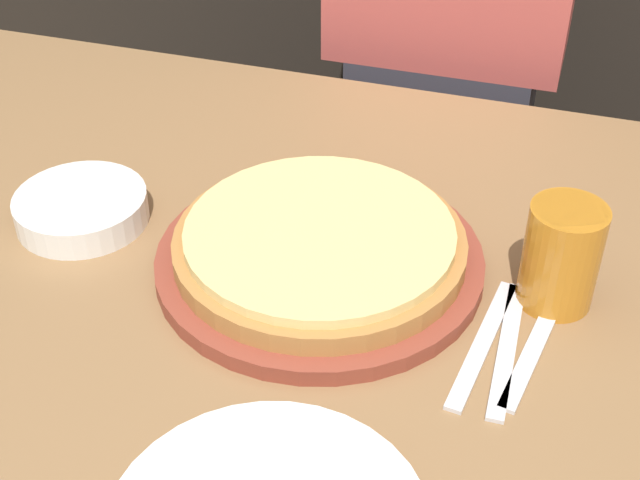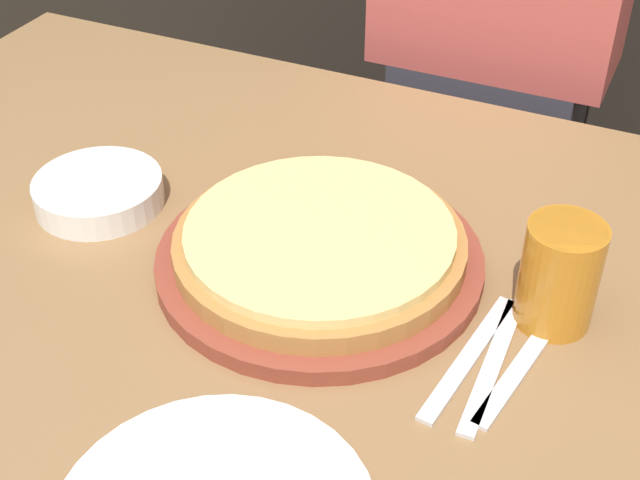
{
  "view_description": "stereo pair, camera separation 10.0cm",
  "coord_description": "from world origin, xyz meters",
  "px_view_note": "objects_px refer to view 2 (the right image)",
  "views": [
    {
      "loc": [
        0.24,
        -0.71,
        1.4
      ],
      "look_at": [
        0.0,
        0.05,
        0.79
      ],
      "focal_mm": 50.0,
      "sensor_mm": 36.0,
      "label": 1
    },
    {
      "loc": [
        0.33,
        -0.67,
        1.4
      ],
      "look_at": [
        0.0,
        0.05,
        0.79
      ],
      "focal_mm": 50.0,
      "sensor_mm": 36.0,
      "label": 2
    }
  ],
  "objects_px": {
    "beer_glass": "(560,271)",
    "dinner_knife": "(493,364)",
    "diner_person": "(489,97)",
    "spoon": "(517,371)",
    "fork": "(469,357)",
    "side_bowl": "(99,192)",
    "pizza_on_board": "(320,250)"
  },
  "relations": [
    {
      "from": "side_bowl",
      "to": "diner_person",
      "type": "xyz_separation_m",
      "value": [
        0.33,
        0.65,
        -0.11
      ]
    },
    {
      "from": "fork",
      "to": "side_bowl",
      "type": "bearing_deg",
      "value": 171.91
    },
    {
      "from": "side_bowl",
      "to": "spoon",
      "type": "relative_size",
      "value": 0.93
    },
    {
      "from": "side_bowl",
      "to": "diner_person",
      "type": "height_order",
      "value": "diner_person"
    },
    {
      "from": "beer_glass",
      "to": "side_bowl",
      "type": "bearing_deg",
      "value": -177.62
    },
    {
      "from": "spoon",
      "to": "diner_person",
      "type": "bearing_deg",
      "value": 107.35
    },
    {
      "from": "dinner_knife",
      "to": "beer_glass",
      "type": "bearing_deg",
      "value": 68.9
    },
    {
      "from": "dinner_knife",
      "to": "spoon",
      "type": "relative_size",
      "value": 1.17
    },
    {
      "from": "beer_glass",
      "to": "dinner_knife",
      "type": "height_order",
      "value": "beer_glass"
    },
    {
      "from": "pizza_on_board",
      "to": "diner_person",
      "type": "height_order",
      "value": "diner_person"
    },
    {
      "from": "fork",
      "to": "spoon",
      "type": "relative_size",
      "value": 1.18
    },
    {
      "from": "beer_glass",
      "to": "diner_person",
      "type": "distance_m",
      "value": 0.69
    },
    {
      "from": "dinner_knife",
      "to": "spoon",
      "type": "height_order",
      "value": "same"
    },
    {
      "from": "spoon",
      "to": "pizza_on_board",
      "type": "bearing_deg",
      "value": 164.22
    },
    {
      "from": "pizza_on_board",
      "to": "fork",
      "type": "relative_size",
      "value": 1.83
    },
    {
      "from": "pizza_on_board",
      "to": "diner_person",
      "type": "xyz_separation_m",
      "value": [
        0.02,
        0.65,
        -0.12
      ]
    },
    {
      "from": "beer_glass",
      "to": "fork",
      "type": "relative_size",
      "value": 0.59
    },
    {
      "from": "dinner_knife",
      "to": "pizza_on_board",
      "type": "bearing_deg",
      "value": 162.56
    },
    {
      "from": "pizza_on_board",
      "to": "beer_glass",
      "type": "relative_size",
      "value": 3.11
    },
    {
      "from": "fork",
      "to": "dinner_knife",
      "type": "xyz_separation_m",
      "value": [
        0.02,
        0.0,
        0.0
      ]
    },
    {
      "from": "diner_person",
      "to": "dinner_knife",
      "type": "bearing_deg",
      "value": -74.47
    },
    {
      "from": "fork",
      "to": "dinner_knife",
      "type": "height_order",
      "value": "same"
    },
    {
      "from": "side_bowl",
      "to": "fork",
      "type": "height_order",
      "value": "side_bowl"
    },
    {
      "from": "side_bowl",
      "to": "fork",
      "type": "distance_m",
      "value": 0.51
    },
    {
      "from": "beer_glass",
      "to": "spoon",
      "type": "relative_size",
      "value": 0.69
    },
    {
      "from": "fork",
      "to": "spoon",
      "type": "bearing_deg",
      "value": 0.0
    },
    {
      "from": "dinner_knife",
      "to": "fork",
      "type": "bearing_deg",
      "value": 180.0
    },
    {
      "from": "dinner_knife",
      "to": "diner_person",
      "type": "bearing_deg",
      "value": 105.53
    },
    {
      "from": "beer_glass",
      "to": "fork",
      "type": "height_order",
      "value": "beer_glass"
    },
    {
      "from": "beer_glass",
      "to": "diner_person",
      "type": "xyz_separation_m",
      "value": [
        -0.24,
        0.63,
        -0.16
      ]
    },
    {
      "from": "fork",
      "to": "diner_person",
      "type": "relative_size",
      "value": 0.15
    },
    {
      "from": "pizza_on_board",
      "to": "beer_glass",
      "type": "height_order",
      "value": "beer_glass"
    }
  ]
}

